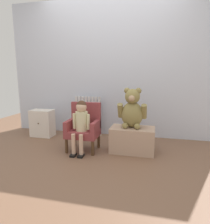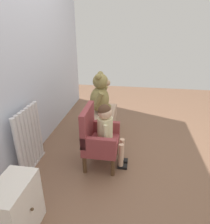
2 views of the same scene
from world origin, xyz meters
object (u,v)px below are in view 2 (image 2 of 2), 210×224
child_armchair (97,137)px  large_teddy_bear (100,95)px  radiator (29,139)px  child_figure (107,127)px  low_bench (102,122)px  small_dresser (16,209)px

child_armchair → large_teddy_bear: 0.75m
radiator → child_figure: 0.86m
low_bench → child_figure: bearing=-166.0°
child_figure → low_bench: (0.71, 0.18, -0.31)m
child_armchair → child_figure: bearing=-90.0°
small_dresser → large_teddy_bear: 1.72m
small_dresser → low_bench: small_dresser is taller
low_bench → radiator: bearing=143.4°
small_dresser → large_teddy_bear: (1.64, -0.35, 0.37)m
child_figure → low_bench: child_figure is taller
radiator → large_teddy_bear: 1.11m
child_figure → child_armchair: bearing=90.0°
child_figure → large_teddy_bear: bearing=16.3°
child_armchair → large_teddy_bear: (0.69, 0.09, 0.26)m
radiator → small_dresser: bearing=-159.7°
child_armchair → child_figure: size_ratio=0.93×
radiator → low_bench: radiator is taller
low_bench → large_teddy_bear: 0.43m
radiator → small_dresser: radiator is taller
radiator → child_figure: size_ratio=0.96×
large_teddy_bear → low_bench: bearing=-59.3°
radiator → child_armchair: (0.18, -0.72, -0.01)m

